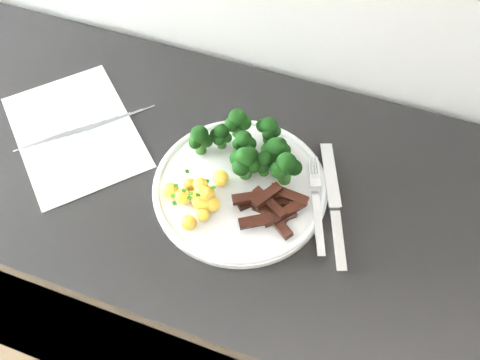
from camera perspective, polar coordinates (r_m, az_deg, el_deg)
counter at (r=1.34m, az=-4.61°, el=-9.65°), size 2.32×0.58×0.87m
recipe_paper at (r=1.06m, az=-17.65°, el=5.10°), size 0.37×0.36×0.00m
plate at (r=0.93m, az=0.00°, el=-0.74°), size 0.31×0.31×0.02m
broccoli at (r=0.92m, az=1.23°, el=3.70°), size 0.21×0.14×0.07m
potatoes at (r=0.90m, az=-4.38°, el=-1.67°), size 0.11×0.13×0.04m
beef_strips at (r=0.89m, az=3.41°, el=-2.98°), size 0.13×0.10×0.03m
fork at (r=0.90m, az=8.45°, el=-3.06°), size 0.08×0.19×0.02m
knife at (r=0.91m, az=10.44°, el=-4.23°), size 0.11×0.25×0.03m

